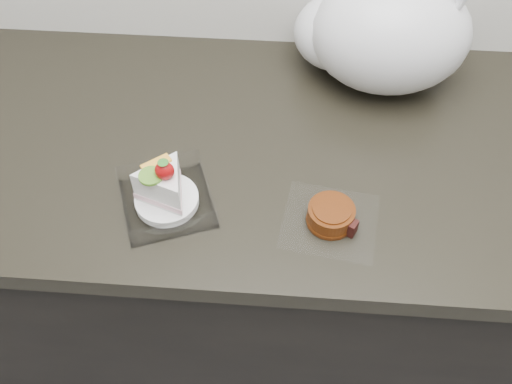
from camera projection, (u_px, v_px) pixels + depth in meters
counter at (311, 270)px, 1.41m from camera, size 2.04×0.64×0.90m
cake_tray at (165, 193)px, 0.95m from camera, size 0.19×0.19×0.12m
mooncake_wrap at (331, 217)px, 0.94m from camera, size 0.18×0.17×0.04m
plastic_bag at (380, 33)px, 1.10m from camera, size 0.36×0.28×0.28m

